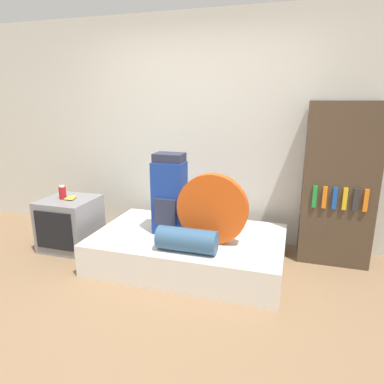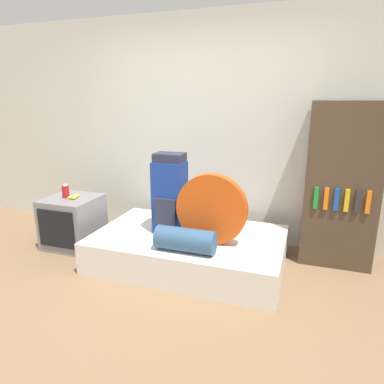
{
  "view_description": "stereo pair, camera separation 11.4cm",
  "coord_description": "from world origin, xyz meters",
  "px_view_note": "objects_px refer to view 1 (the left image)",
  "views": [
    {
      "loc": [
        1.09,
        -2.21,
        1.66
      ],
      "look_at": [
        0.14,
        0.9,
        0.77
      ],
      "focal_mm": 32.0,
      "sensor_mm": 36.0,
      "label": 1
    },
    {
      "loc": [
        1.2,
        -2.17,
        1.66
      ],
      "look_at": [
        0.14,
        0.9,
        0.77
      ],
      "focal_mm": 32.0,
      "sensor_mm": 36.0,
      "label": 2
    }
  ],
  "objects_px": {
    "backpack": "(169,195)",
    "bookshelf": "(338,184)",
    "sleeping_roll": "(187,240)",
    "canister": "(63,193)",
    "tent_bag": "(212,209)",
    "television": "(70,223)"
  },
  "relations": [
    {
      "from": "backpack",
      "to": "bookshelf",
      "type": "distance_m",
      "value": 1.73
    },
    {
      "from": "sleeping_roll",
      "to": "canister",
      "type": "height_order",
      "value": "canister"
    },
    {
      "from": "backpack",
      "to": "sleeping_roll",
      "type": "bearing_deg",
      "value": -51.56
    },
    {
      "from": "sleeping_roll",
      "to": "bookshelf",
      "type": "bearing_deg",
      "value": 35.72
    },
    {
      "from": "backpack",
      "to": "canister",
      "type": "height_order",
      "value": "backpack"
    },
    {
      "from": "sleeping_roll",
      "to": "bookshelf",
      "type": "xyz_separation_m",
      "value": [
        1.32,
        0.95,
        0.39
      ]
    },
    {
      "from": "backpack",
      "to": "tent_bag",
      "type": "relative_size",
      "value": 1.21
    },
    {
      "from": "backpack",
      "to": "tent_bag",
      "type": "height_order",
      "value": "backpack"
    },
    {
      "from": "bookshelf",
      "to": "television",
      "type": "bearing_deg",
      "value": -168.66
    },
    {
      "from": "tent_bag",
      "to": "canister",
      "type": "relative_size",
      "value": 4.41
    },
    {
      "from": "backpack",
      "to": "canister",
      "type": "relative_size",
      "value": 5.35
    },
    {
      "from": "tent_bag",
      "to": "television",
      "type": "distance_m",
      "value": 1.73
    },
    {
      "from": "backpack",
      "to": "television",
      "type": "relative_size",
      "value": 1.42
    },
    {
      "from": "backpack",
      "to": "tent_bag",
      "type": "bearing_deg",
      "value": -15.65
    },
    {
      "from": "bookshelf",
      "to": "backpack",
      "type": "bearing_deg",
      "value": -161.09
    },
    {
      "from": "canister",
      "to": "bookshelf",
      "type": "distance_m",
      "value": 2.96
    },
    {
      "from": "backpack",
      "to": "bookshelf",
      "type": "bearing_deg",
      "value": 18.91
    },
    {
      "from": "tent_bag",
      "to": "bookshelf",
      "type": "xyz_separation_m",
      "value": [
        1.15,
        0.69,
        0.16
      ]
    },
    {
      "from": "television",
      "to": "canister",
      "type": "bearing_deg",
      "value": -173.3
    },
    {
      "from": "sleeping_roll",
      "to": "bookshelf",
      "type": "relative_size",
      "value": 0.33
    },
    {
      "from": "tent_bag",
      "to": "canister",
      "type": "bearing_deg",
      "value": 176.18
    },
    {
      "from": "television",
      "to": "bookshelf",
      "type": "distance_m",
      "value": 2.95
    }
  ]
}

